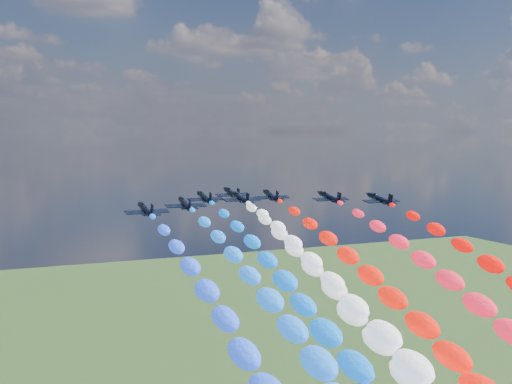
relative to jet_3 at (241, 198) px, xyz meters
name	(u,v)px	position (x,y,z in m)	size (l,w,h in m)	color
jet_0	(146,210)	(-28.57, -16.61, 0.00)	(9.36, 12.55, 2.76)	black
jet_1	(185,204)	(-17.16, -8.08, 0.00)	(9.36, 12.55, 2.76)	black
trail_1	(302,364)	(-17.16, -68.22, -19.31)	(5.94, 115.72, 42.81)	blue
jet_2	(205,198)	(-7.99, 4.61, 0.00)	(9.36, 12.55, 2.76)	black
trail_2	(316,335)	(-7.99, -55.52, -19.31)	(5.94, 115.72, 42.81)	blue
jet_3	(241,198)	(0.00, 0.00, 0.00)	(9.36, 12.55, 2.76)	black
trail_3	(369,337)	(0.00, -60.14, -19.31)	(5.94, 115.72, 42.81)	white
jet_4	(232,193)	(3.00, 13.80, 0.00)	(9.36, 12.55, 2.76)	black
trail_4	(343,316)	(3.00, -46.34, -19.31)	(5.94, 115.72, 42.81)	white
jet_5	(271,196)	(9.61, 2.45, 0.00)	(9.36, 12.55, 2.76)	black
trail_5	(406,328)	(9.61, -57.69, -19.31)	(5.94, 115.72, 42.81)	red
jet_6	(330,197)	(21.41, -7.78, 0.00)	(9.36, 12.55, 2.76)	black
trail_6	(495,335)	(21.41, -67.91, -19.31)	(5.94, 115.72, 42.81)	#FA1934
jet_7	(380,199)	(30.52, -16.86, 0.00)	(9.36, 12.55, 2.76)	black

